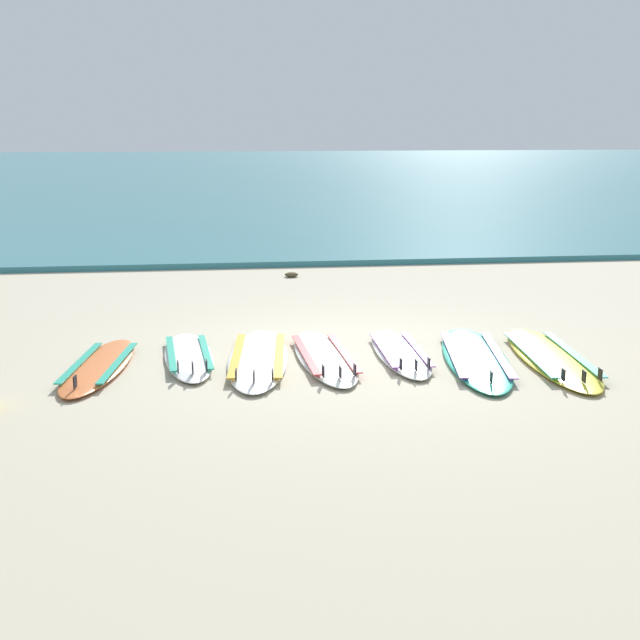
{
  "coord_description": "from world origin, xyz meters",
  "views": [
    {
      "loc": [
        -1.49,
        -8.56,
        2.39
      ],
      "look_at": [
        -0.3,
        0.63,
        0.25
      ],
      "focal_mm": 47.82,
      "sensor_mm": 36.0,
      "label": 1
    }
  ],
  "objects": [
    {
      "name": "sea",
      "position": [
        0.0,
        35.73,
        0.05
      ],
      "size": [
        80.0,
        60.0,
        0.1
      ],
      "primitive_type": "cube",
      "color": "teal",
      "rests_on": "ground"
    },
    {
      "name": "surfboard_5",
      "position": [
        1.19,
        -0.35,
        0.04
      ],
      "size": [
        1.04,
        2.61,
        0.18
      ],
      "color": "#2DB793",
      "rests_on": "ground"
    },
    {
      "name": "ground_plane",
      "position": [
        0.0,
        0.0,
        0.0
      ],
      "size": [
        80.0,
        80.0,
        0.0
      ],
      "primitive_type": "plane",
      "color": "#B7AD93"
    },
    {
      "name": "surfboard_6",
      "position": [
        1.97,
        -0.45,
        0.04
      ],
      "size": [
        0.85,
        2.56,
        0.18
      ],
      "color": "yellow",
      "rests_on": "ground"
    },
    {
      "name": "seaweed_clump_near_shoreline",
      "position": [
        -0.22,
        4.8,
        0.04
      ],
      "size": [
        0.22,
        0.17,
        0.08
      ],
      "primitive_type": "ellipsoid",
      "color": "#4C4228",
      "rests_on": "ground"
    },
    {
      "name": "surfboard_1",
      "position": [
        -1.75,
        0.08,
        0.04
      ],
      "size": [
        0.64,
        2.01,
        0.18
      ],
      "color": "white",
      "rests_on": "ground"
    },
    {
      "name": "surfboard_2",
      "position": [
        -1.04,
        -0.1,
        0.04
      ],
      "size": [
        0.84,
        2.48,
        0.18
      ],
      "color": "white",
      "rests_on": "ground"
    },
    {
      "name": "surfboard_4",
      "position": [
        0.46,
        -0.07,
        0.04
      ],
      "size": [
        0.55,
        2.02,
        0.18
      ],
      "color": "white",
      "rests_on": "ground"
    },
    {
      "name": "surfboard_0",
      "position": [
        -2.63,
        -0.18,
        0.04
      ],
      "size": [
        0.8,
        2.17,
        0.18
      ],
      "color": "orange",
      "rests_on": "ground"
    },
    {
      "name": "surfboard_3",
      "position": [
        -0.35,
        -0.13,
        0.04
      ],
      "size": [
        0.64,
        2.23,
        0.18
      ],
      "color": "silver",
      "rests_on": "ground"
    }
  ]
}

